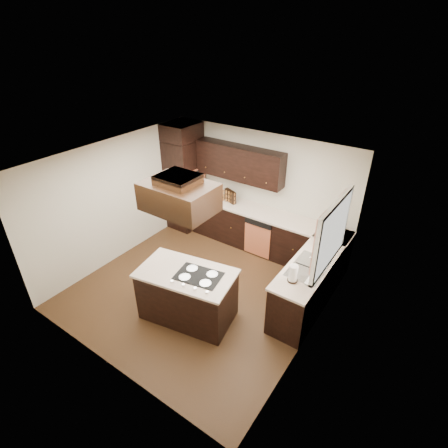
{
  "coord_description": "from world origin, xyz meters",
  "views": [
    {
      "loc": [
        3.24,
        -3.95,
        4.37
      ],
      "look_at": [
        0.1,
        0.6,
        1.15
      ],
      "focal_mm": 28.0,
      "sensor_mm": 36.0,
      "label": 1
    }
  ],
  "objects_px": {
    "range_hood": "(179,197)",
    "spice_rack": "(230,196)",
    "island": "(188,295)",
    "oven_column": "(185,185)"
  },
  "relations": [
    {
      "from": "island",
      "to": "range_hood",
      "type": "relative_size",
      "value": 1.42
    },
    {
      "from": "range_hood",
      "to": "spice_rack",
      "type": "relative_size",
      "value": 3.18
    },
    {
      "from": "island",
      "to": "range_hood",
      "type": "distance_m",
      "value": 1.73
    },
    {
      "from": "island",
      "to": "spice_rack",
      "type": "bearing_deg",
      "value": 97.54
    },
    {
      "from": "island",
      "to": "spice_rack",
      "type": "height_order",
      "value": "spice_rack"
    },
    {
      "from": "range_hood",
      "to": "oven_column",
      "type": "bearing_deg",
      "value": 129.74
    },
    {
      "from": "spice_rack",
      "to": "oven_column",
      "type": "bearing_deg",
      "value": -153.73
    },
    {
      "from": "range_hood",
      "to": "spice_rack",
      "type": "xyz_separation_m",
      "value": [
        -0.67,
        2.36,
        -1.1
      ]
    },
    {
      "from": "oven_column",
      "to": "island",
      "type": "xyz_separation_m",
      "value": [
        2.02,
        -2.38,
        -0.62
      ]
    },
    {
      "from": "oven_column",
      "to": "range_hood",
      "type": "xyz_separation_m",
      "value": [
        1.88,
        -2.25,
        1.1
      ]
    }
  ]
}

